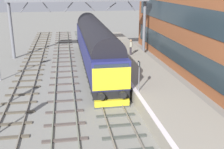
{
  "coord_description": "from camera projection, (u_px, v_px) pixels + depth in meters",
  "views": [
    {
      "loc": [
        -2.97,
        -20.94,
        8.14
      ],
      "look_at": [
        0.2,
        -2.17,
        2.0
      ],
      "focal_mm": 44.94,
      "sensor_mm": 36.0,
      "label": 1
    }
  ],
  "objects": [
    {
      "name": "ground_plane",
      "position": [
        105.0,
        90.0,
        22.62
      ],
      "size": [
        140.0,
        140.0,
        0.0
      ],
      "primitive_type": "plane",
      "color": "gray",
      "rests_on": "ground"
    },
    {
      "name": "track_main",
      "position": [
        105.0,
        89.0,
        22.61
      ],
      "size": [
        2.5,
        60.0,
        0.15
      ],
      "color": "gray",
      "rests_on": "ground"
    },
    {
      "name": "track_adjacent_west",
      "position": [
        64.0,
        92.0,
        22.09
      ],
      "size": [
        2.5,
        60.0,
        0.15
      ],
      "color": "slate",
      "rests_on": "ground"
    },
    {
      "name": "track_adjacent_far_west",
      "position": [
        22.0,
        94.0,
        21.58
      ],
      "size": [
        2.5,
        60.0,
        0.15
      ],
      "color": "gray",
      "rests_on": "ground"
    },
    {
      "name": "station_platform",
      "position": [
        148.0,
        82.0,
        23.04
      ],
      "size": [
        4.0,
        44.0,
        1.01
      ],
      "color": "gray",
      "rests_on": "ground"
    },
    {
      "name": "station_building",
      "position": [
        202.0,
        17.0,
        25.87
      ],
      "size": [
        4.25,
        28.81,
        10.5
      ],
      "color": "brown",
      "rests_on": "ground"
    },
    {
      "name": "diesel_locomotive",
      "position": [
        95.0,
        43.0,
        28.13
      ],
      "size": [
        2.74,
        20.24,
        4.68
      ],
      "color": "black",
      "rests_on": "ground"
    },
    {
      "name": "platform_number_sign",
      "position": [
        139.0,
        72.0,
        19.27
      ],
      "size": [
        0.1,
        0.44,
        2.13
      ],
      "color": "slate",
      "rests_on": "station_platform"
    },
    {
      "name": "waiting_passenger",
      "position": [
        131.0,
        46.0,
        29.45
      ],
      "size": [
        0.41,
        0.5,
        1.64
      ],
      "rotation": [
        0.0,
        0.0,
        1.82
      ],
      "color": "#352D35",
      "rests_on": "station_platform"
    },
    {
      "name": "overhead_footbridge",
      "position": [
        79.0,
        2.0,
        31.61
      ],
      "size": [
        15.78,
        2.0,
        6.8
      ],
      "color": "slate",
      "rests_on": "ground"
    }
  ]
}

